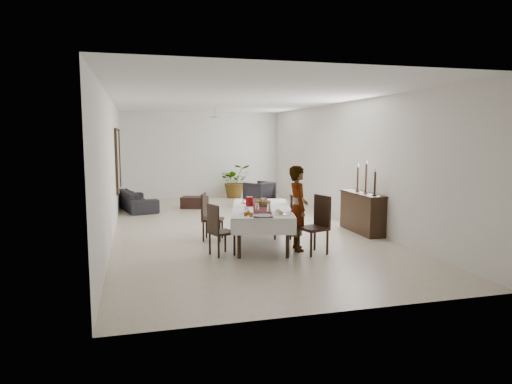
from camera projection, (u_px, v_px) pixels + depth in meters
The scene contains 88 objects.
floor at pixel (236, 226), 11.76m from camera, with size 6.00×12.00×0.00m, color beige.
ceiling at pixel (235, 100), 11.37m from camera, with size 6.00×12.00×0.02m, color white.
wall_back at pixel (202, 155), 17.32m from camera, with size 6.00×0.02×3.20m, color white.
wall_front at pixel (336, 192), 5.81m from camera, with size 6.00×0.02×3.20m, color white.
wall_left at pixel (112, 166), 10.80m from camera, with size 0.02×12.00×3.20m, color white.
wall_right at pixel (344, 162), 12.32m from camera, with size 0.02×12.00×3.20m, color white.
dining_table_top at pixel (261, 209), 9.75m from camera, with size 1.04×2.50×0.05m, color black.
table_leg_fl at pixel (239, 240), 8.61m from camera, with size 0.07×0.07×0.73m, color black.
table_leg_fr at pixel (287, 239), 8.63m from camera, with size 0.07×0.07×0.73m, color black.
table_leg_bl at pixel (241, 217), 10.96m from camera, with size 0.07×0.07×0.73m, color black.
table_leg_br at pixel (279, 217), 10.98m from camera, with size 0.07×0.07×0.73m, color black.
tablecloth_top at pixel (261, 208), 9.74m from camera, with size 1.23×2.68×0.01m, color white.
tablecloth_drape_left at pixel (233, 215), 9.75m from camera, with size 0.01×2.68×0.31m, color white.
tablecloth_drape_right at pixel (290, 215), 9.77m from camera, with size 0.01×2.68×0.31m, color white.
tablecloth_drape_near at pixel (264, 227), 8.43m from camera, with size 1.23×0.01×0.31m, color white.
tablecloth_drape_far at pixel (260, 205), 11.09m from camera, with size 1.23×0.01×0.31m, color silver.
table_runner at pixel (261, 207), 9.74m from camera, with size 0.36×2.60×0.00m, color #541918.
red_pitcher at pixel (249, 202), 9.88m from camera, with size 0.16×0.16×0.21m, color maroon.
pitcher_handle at pixel (245, 202), 9.88m from camera, with size 0.12×0.12×0.02m, color maroon.
wine_glass_near at pixel (269, 208), 9.06m from camera, with size 0.07×0.07×0.18m, color white.
wine_glass_mid at pixel (257, 207), 9.16m from camera, with size 0.07×0.07×0.18m, color white.
wine_glass_far at pixel (264, 203), 9.78m from camera, with size 0.07×0.07×0.18m, color white.
teacup_right at pixel (278, 211), 9.12m from camera, with size 0.09×0.09×0.06m, color white.
saucer_right at pixel (278, 212), 9.13m from camera, with size 0.16×0.16×0.01m, color white.
teacup_left at pixel (247, 209), 9.37m from camera, with size 0.09×0.09×0.06m, color white.
saucer_left at pixel (247, 210), 9.37m from camera, with size 0.16×0.16×0.01m, color white.
plate_near_right at pixel (281, 214), 8.82m from camera, with size 0.25×0.25×0.02m, color white.
bread_near_right at pixel (281, 213), 8.81m from camera, with size 0.09×0.09×0.09m, color tan.
plate_near_left at pixel (247, 213), 8.96m from camera, with size 0.25×0.25×0.02m, color silver.
plate_far_left at pixel (246, 203), 10.30m from camera, with size 0.25×0.25×0.02m, color silver.
serving_tray at pixel (263, 216), 8.66m from camera, with size 0.37×0.37×0.02m, color #3F3F44.
jam_jar_a at pixel (251, 215), 8.62m from camera, with size 0.07×0.07×0.08m, color #946315.
jam_jar_b at pixel (246, 214), 8.68m from camera, with size 0.07×0.07×0.08m, color #8E4214.
jam_jar_c at pixel (248, 213), 8.78m from camera, with size 0.07×0.07×0.08m, color #935C15.
fruit_basket at pixel (263, 203), 9.99m from camera, with size 0.31×0.31×0.10m, color brown.
fruit_red at pixel (265, 200), 10.01m from camera, with size 0.09×0.09×0.09m, color maroon.
fruit_green at pixel (262, 199), 10.02m from camera, with size 0.08×0.08×0.08m, color #518D2A.
fruit_yellow at pixel (264, 200), 9.93m from camera, with size 0.09×0.09×0.09m, color gold.
chair_right_near_seat at pixel (313, 228), 8.94m from camera, with size 0.49×0.49×0.06m, color black.
chair_right_near_leg_fl at pixel (327, 243), 8.91m from camera, with size 0.05×0.05×0.48m, color black.
chair_right_near_leg_fr at pixel (315, 239), 9.24m from camera, with size 0.05×0.05×0.48m, color black.
chair_right_near_leg_bl at pixel (311, 245), 8.70m from camera, with size 0.05×0.05×0.48m, color black.
chair_right_near_leg_br at pixel (299, 241), 9.04m from camera, with size 0.05×0.05×0.48m, color black.
chair_right_near_back at pixel (322, 211), 9.01m from camera, with size 0.49×0.04×0.62m, color black.
chair_right_far_seat at pixel (282, 219), 10.33m from camera, with size 0.43×0.43×0.05m, color black.
chair_right_far_leg_fl at pixel (291, 230), 10.18m from camera, with size 0.04×0.04×0.42m, color black.
chair_right_far_leg_fr at pixel (290, 227), 10.53m from camera, with size 0.04×0.04×0.42m, color black.
chair_right_far_leg_bl at pixel (275, 230), 10.19m from camera, with size 0.04×0.04×0.42m, color black.
chair_right_far_leg_br at pixel (274, 227), 10.53m from camera, with size 0.04×0.04×0.42m, color black.
chair_right_far_back at pixel (291, 206), 10.29m from camera, with size 0.43×0.04×0.55m, color black.
chair_left_near_seat at pixel (222, 232), 8.85m from camera, with size 0.43×0.43×0.05m, color black.
chair_left_near_leg_fl at pixel (210, 244), 8.92m from camera, with size 0.04×0.04×0.42m, color black.
chair_left_near_leg_fr at pixel (219, 247), 8.64m from camera, with size 0.04×0.04×0.42m, color black.
chair_left_near_leg_bl at pixel (225, 241), 9.12m from camera, with size 0.04×0.04×0.42m, color black.
chair_left_near_leg_br at pixel (234, 245), 8.83m from camera, with size 0.04×0.04×0.42m, color black.
chair_left_near_back at pixel (213, 219), 8.71m from camera, with size 0.43×0.04×0.54m, color black.
chair_left_far_seat at pixel (213, 220), 10.13m from camera, with size 0.44×0.44×0.05m, color black.
chair_left_far_leg_fl at pixel (206, 229), 10.36m from camera, with size 0.04×0.04×0.44m, color black.
chair_left_far_leg_fr at pixel (203, 232), 10.00m from camera, with size 0.04×0.04×0.44m, color black.
chair_left_far_leg_bl at pixel (222, 229), 10.33m from camera, with size 0.04×0.04×0.44m, color black.
chair_left_far_leg_br at pixel (220, 232), 9.97m from camera, with size 0.04×0.04×0.44m, color black.
chair_left_far_back at pixel (204, 206), 10.11m from camera, with size 0.44×0.04×0.56m, color black.
woman at pixel (298, 208), 9.20m from camera, with size 0.63×0.41×1.72m, color #9899A0.
sideboard_body at pixel (362, 213), 10.96m from camera, with size 0.41×1.55×0.93m, color black.
sideboard_top at pixel (363, 193), 10.91m from camera, with size 0.45×1.61×0.03m, color black.
candlestick_near_base at pixel (375, 195), 10.36m from camera, with size 0.10×0.10×0.03m, color black.
candlestick_near_shaft at pixel (375, 183), 10.32m from camera, with size 0.05×0.05×0.52m, color black.
candlestick_near_candle at pixel (375, 170), 10.29m from camera, with size 0.04×0.04×0.08m, color beige.
candlestick_mid_base at pixel (366, 193), 10.75m from camera, with size 0.10×0.10×0.03m, color black.
candlestick_mid_shaft at pixel (366, 178), 10.71m from camera, with size 0.05×0.05×0.67m, color black.
candlestick_mid_candle at pixel (367, 162), 10.66m from camera, with size 0.04×0.04×0.08m, color silver.
candlestick_far_base at pixel (358, 191), 11.15m from camera, with size 0.10×0.10×0.03m, color black.
candlestick_far_shaft at pixel (358, 179), 11.11m from camera, with size 0.05×0.05×0.57m, color black.
candlestick_far_candle at pixel (358, 165), 11.07m from camera, with size 0.04×0.04×0.08m, color white.
sofa at pixel (137, 200), 14.29m from camera, with size 2.12×0.83×0.62m, color #262328.
armchair at pixel (259, 193), 15.57m from camera, with size 0.82×0.85×0.77m, color #2C292E.
coffee_table at pixel (195, 202), 14.69m from camera, with size 0.82×0.55×0.36m, color black.
potted_plant at pixel (235, 181), 17.17m from camera, with size 1.13×0.98×1.25m, color #2D5020.
mirror_frame_near at pixel (117, 161), 12.92m from camera, with size 0.06×1.05×1.85m, color black.
mirror_glass_near at pixel (118, 161), 12.93m from camera, with size 0.01×0.90×1.70m, color silver.
mirror_frame_far at pixel (120, 158), 14.94m from camera, with size 0.06×1.05×1.85m, color black.
mirror_glass_far at pixel (121, 158), 14.95m from camera, with size 0.01×0.90×1.70m, color silver.
fan_rod at pixel (215, 111), 14.26m from camera, with size 0.04×0.04×0.20m, color silver.
fan_hub at pixel (215, 117), 14.28m from camera, with size 0.16×0.16×0.08m, color silver.
fan_blade_n at pixel (213, 117), 14.62m from camera, with size 0.10×0.55×0.01m, color white.
fan_blade_s at pixel (217, 117), 13.95m from camera, with size 0.10×0.55×0.01m, color silver.
fan_blade_e at pixel (226, 117), 14.37m from camera, with size 0.55×0.10×0.01m, color white.
fan_blade_w at pixel (204, 117), 14.19m from camera, with size 0.55×0.10×0.01m, color silver.
Camera 1 is at (-2.46, -11.31, 2.31)m, focal length 32.00 mm.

